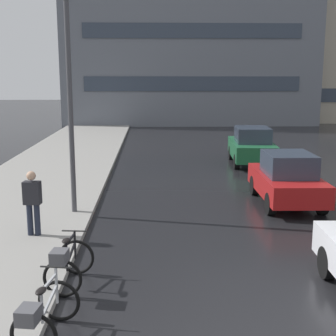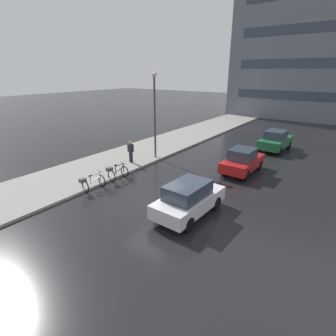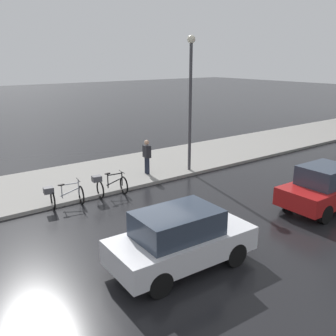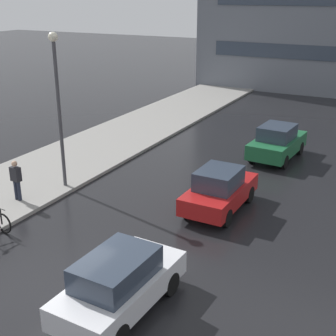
# 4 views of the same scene
# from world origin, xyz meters

# --- Properties ---
(ground_plane) EXTENTS (140.00, 140.00, 0.00)m
(ground_plane) POSITION_xyz_m (0.00, 0.00, 0.00)
(ground_plane) COLOR black
(sidewalk_kerb) EXTENTS (4.80, 60.00, 0.14)m
(sidewalk_kerb) POSITION_xyz_m (-6.00, 10.00, 0.07)
(sidewalk_kerb) COLOR gray
(sidewalk_kerb) RESTS_ON ground
(car_white) EXTENTS (1.86, 3.88, 1.60)m
(car_white) POSITION_xyz_m (2.23, -0.19, 0.81)
(car_white) COLOR silver
(car_white) RESTS_ON ground
(car_red) EXTENTS (1.75, 3.73, 1.63)m
(car_red) POSITION_xyz_m (2.24, 6.45, 0.79)
(car_red) COLOR #AD1919
(car_red) RESTS_ON ground
(car_green) EXTENTS (2.02, 3.95, 1.68)m
(car_green) POSITION_xyz_m (2.56, 13.08, 0.82)
(car_green) COLOR #1E6038
(car_green) RESTS_ON ground
(pedestrian) EXTENTS (0.42, 0.28, 1.71)m
(pedestrian) POSITION_xyz_m (-4.76, 3.44, 0.97)
(pedestrian) COLOR #1E2333
(pedestrian) RESTS_ON ground
(streetlamp) EXTENTS (0.36, 0.36, 6.22)m
(streetlamp) POSITION_xyz_m (-4.12, 5.41, 3.85)
(streetlamp) COLOR #424247
(streetlamp) RESTS_ON ground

